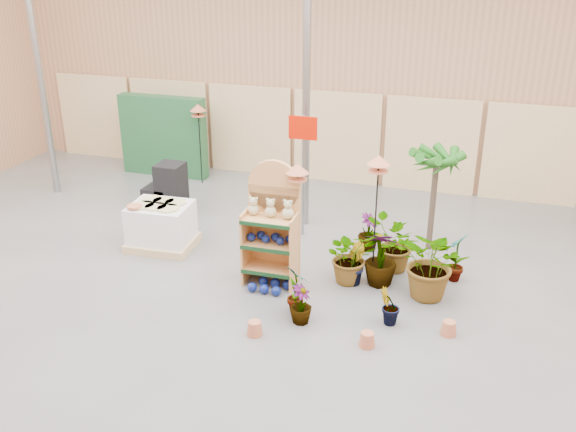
{
  "coord_description": "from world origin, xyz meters",
  "views": [
    {
      "loc": [
        3.06,
        -7.17,
        4.9
      ],
      "look_at": [
        0.3,
        1.5,
        1.0
      ],
      "focal_mm": 40.0,
      "sensor_mm": 36.0,
      "label": 1
    }
  ],
  "objects_px": {
    "display_shelf": "(273,228)",
    "bird_table_front": "(297,173)",
    "pallet_stack": "(161,226)",
    "potted_plant_2": "(351,256)"
  },
  "relations": [
    {
      "from": "display_shelf",
      "to": "bird_table_front",
      "type": "xyz_separation_m",
      "value": [
        0.36,
        0.08,
        0.9
      ]
    },
    {
      "from": "bird_table_front",
      "to": "potted_plant_2",
      "type": "height_order",
      "value": "bird_table_front"
    },
    {
      "from": "pallet_stack",
      "to": "potted_plant_2",
      "type": "height_order",
      "value": "potted_plant_2"
    },
    {
      "from": "pallet_stack",
      "to": "potted_plant_2",
      "type": "xyz_separation_m",
      "value": [
        3.38,
        -0.24,
        0.04
      ]
    },
    {
      "from": "bird_table_front",
      "to": "potted_plant_2",
      "type": "relative_size",
      "value": 2.2
    },
    {
      "from": "pallet_stack",
      "to": "bird_table_front",
      "type": "distance_m",
      "value": 2.96
    },
    {
      "from": "display_shelf",
      "to": "potted_plant_2",
      "type": "xyz_separation_m",
      "value": [
        1.16,
        0.3,
        -0.45
      ]
    },
    {
      "from": "pallet_stack",
      "to": "bird_table_front",
      "type": "bearing_deg",
      "value": -13.34
    },
    {
      "from": "pallet_stack",
      "to": "potted_plant_2",
      "type": "distance_m",
      "value": 3.39
    },
    {
      "from": "display_shelf",
      "to": "bird_table_front",
      "type": "distance_m",
      "value": 0.97
    }
  ]
}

